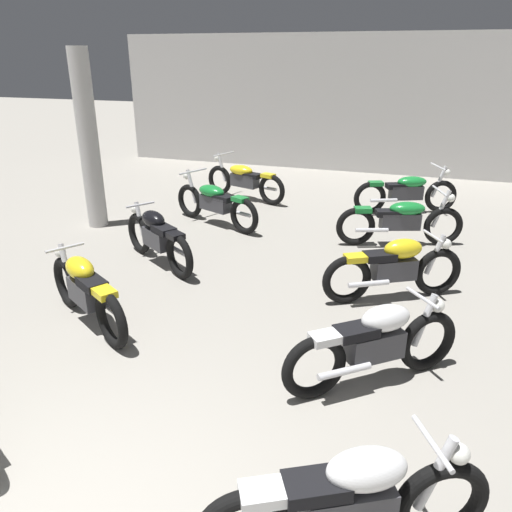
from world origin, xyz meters
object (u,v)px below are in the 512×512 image
Objects in this scene: motorcycle_right_row_2 at (395,267)px; support_pillar at (88,141)px; motorcycle_left_row_1 at (86,290)px; motorcycle_left_row_3 at (215,202)px; motorcycle_right_row_4 at (407,192)px; motorcycle_left_row_4 at (244,180)px; motorcycle_right_row_3 at (401,220)px; motorcycle_right_row_0 at (350,502)px; motorcycle_left_row_2 at (157,237)px; motorcycle_right_row_1 at (375,343)px.

support_pillar is at bearing 165.94° from motorcycle_right_row_2.
motorcycle_right_row_2 is (5.61, -1.41, -1.14)m from support_pillar.
motorcycle_right_row_2 is (3.44, 1.88, 0.00)m from motorcycle_left_row_1.
motorcycle_left_row_3 reaches higher than motorcycle_left_row_1.
motorcycle_left_row_1 is 0.86× the size of motorcycle_right_row_4.
motorcycle_left_row_4 and motorcycle_right_row_3 have the same top height.
motorcycle_right_row_3 is at bearing 49.84° from motorcycle_left_row_1.
motorcycle_right_row_3 is (-0.06, 6.06, -0.01)m from motorcycle_right_row_0.
motorcycle_left_row_1 is 4.03m from motorcycle_left_row_3.
motorcycle_right_row_2 is (3.57, -4.05, 0.01)m from motorcycle_left_row_4.
motorcycle_right_row_0 is at bearing -65.82° from motorcycle_left_row_4.
motorcycle_right_row_4 is at bearing 49.20° from motorcycle_left_row_2.
support_pillar reaches higher than motorcycle_right_row_3.
motorcycle_right_row_0 is at bearing -30.61° from motorcycle_left_row_1.
support_pillar is at bearing -153.96° from motorcycle_right_row_4.
support_pillar is 2.71m from motorcycle_left_row_2.
motorcycle_right_row_2 is at bearing -48.60° from motorcycle_left_row_4.
support_pillar is at bearing -127.63° from motorcycle_left_row_4.
motorcycle_left_row_4 is at bearing 120.37° from motorcycle_right_row_1.
motorcycle_left_row_2 is 1.08× the size of motorcycle_right_row_1.
motorcycle_left_row_4 is (-0.10, 1.90, 0.00)m from motorcycle_left_row_3.
motorcycle_left_row_2 and motorcycle_right_row_0 have the same top height.
motorcycle_right_row_3 reaches higher than motorcycle_right_row_2.
support_pillar is at bearing 136.52° from motorcycle_right_row_0.
motorcycle_left_row_1 is 0.84× the size of motorcycle_left_row_4.
motorcycle_right_row_3 is at bearing 90.56° from motorcycle_right_row_0.
motorcycle_right_row_0 is at bearing -43.48° from support_pillar.
motorcycle_right_row_2 is (3.56, -0.06, 0.00)m from motorcycle_left_row_2.
motorcycle_left_row_4 reaches higher than motorcycle_right_row_2.
motorcycle_left_row_1 is 0.98× the size of motorcycle_right_row_0.
motorcycle_left_row_3 is 1.15× the size of motorcycle_right_row_2.
motorcycle_left_row_1 and motorcycle_right_row_0 have the same top height.
support_pillar is 2.53m from motorcycle_left_row_3.
motorcycle_right_row_4 is at bearing 90.18° from motorcycle_right_row_3.
motorcycle_left_row_4 is 1.31× the size of motorcycle_right_row_1.
motorcycle_left_row_3 reaches higher than motorcycle_left_row_2.
motorcycle_left_row_1 is 0.86× the size of motorcycle_left_row_3.
motorcycle_left_row_4 is 1.17× the size of motorcycle_right_row_0.
motorcycle_right_row_3 is (3.39, 4.02, -0.01)m from motorcycle_left_row_1.
motorcycle_left_row_3 is 4.09m from motorcycle_right_row_2.
motorcycle_right_row_4 is (-0.07, 8.04, -0.01)m from motorcycle_right_row_0.
motorcycle_right_row_2 is (0.04, 1.97, 0.00)m from motorcycle_right_row_1.
motorcycle_left_row_1 is 5.94m from motorcycle_left_row_4.
motorcycle_right_row_4 is (3.42, 1.97, 0.00)m from motorcycle_left_row_3.
motorcycle_right_row_1 is 0.76× the size of motorcycle_right_row_3.
support_pillar is 3.53m from motorcycle_left_row_4.
motorcycle_left_row_3 is at bearing 129.82° from motorcycle_right_row_1.
motorcycle_right_row_2 is at bearing -1.00° from motorcycle_left_row_2.
motorcycle_left_row_1 is at bearing 178.47° from motorcycle_right_row_1.
motorcycle_left_row_1 is at bearing -86.59° from motorcycle_left_row_2.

